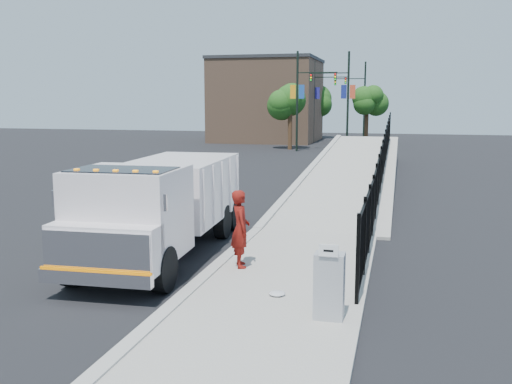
# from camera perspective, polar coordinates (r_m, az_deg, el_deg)

# --- Properties ---
(ground) EXTENTS (120.00, 120.00, 0.00)m
(ground) POSITION_cam_1_polar(r_m,az_deg,el_deg) (14.37, -3.76, -7.64)
(ground) COLOR black
(ground) RESTS_ON ground
(sidewalk) EXTENTS (3.55, 12.00, 0.12)m
(sidewalk) POSITION_cam_1_polar(r_m,az_deg,el_deg) (12.04, 2.14, -10.71)
(sidewalk) COLOR #9E998E
(sidewalk) RESTS_ON ground
(curb) EXTENTS (0.30, 12.00, 0.16)m
(curb) POSITION_cam_1_polar(r_m,az_deg,el_deg) (12.55, -6.62, -9.82)
(curb) COLOR #ADAAA3
(curb) RESTS_ON ground
(ramp) EXTENTS (3.95, 24.06, 3.19)m
(ramp) POSITION_cam_1_polar(r_m,az_deg,el_deg) (29.45, 9.90, 0.95)
(ramp) COLOR #9E998E
(ramp) RESTS_ON ground
(iron_fence) EXTENTS (0.10, 28.00, 1.80)m
(iron_fence) POSITION_cam_1_polar(r_m,az_deg,el_deg) (25.29, 12.47, 1.59)
(iron_fence) COLOR black
(iron_fence) RESTS_ON ground
(truck) EXTENTS (2.88, 7.88, 2.66)m
(truck) POSITION_cam_1_polar(r_m,az_deg,el_deg) (15.26, -9.58, -0.97)
(truck) COLOR black
(truck) RESTS_ON ground
(worker) EXTENTS (0.70, 0.82, 1.90)m
(worker) POSITION_cam_1_polar(r_m,az_deg,el_deg) (13.86, -1.56, -3.68)
(worker) COLOR maroon
(worker) RESTS_ON sidewalk
(utility_cabinet) EXTENTS (0.55, 0.40, 1.25)m
(utility_cabinet) POSITION_cam_1_polar(r_m,az_deg,el_deg) (10.80, 7.33, -9.30)
(utility_cabinet) COLOR gray
(utility_cabinet) RESTS_ON sidewalk
(arrow_sign) EXTENTS (0.35, 0.04, 0.22)m
(arrow_sign) POSITION_cam_1_polar(r_m,az_deg,el_deg) (10.38, 7.27, -5.83)
(arrow_sign) COLOR white
(arrow_sign) RESTS_ON utility_cabinet
(debris) EXTENTS (0.35, 0.35, 0.09)m
(debris) POSITION_cam_1_polar(r_m,az_deg,el_deg) (12.10, 2.11, -10.09)
(debris) COLOR silver
(debris) RESTS_ON sidewalk
(light_pole_0) EXTENTS (3.77, 0.22, 8.00)m
(light_pole_0) POSITION_cam_1_polar(r_m,az_deg,el_deg) (46.66, 4.51, 9.43)
(light_pole_0) COLOR black
(light_pole_0) RESTS_ON ground
(light_pole_1) EXTENTS (3.78, 0.22, 8.00)m
(light_pole_1) POSITION_cam_1_polar(r_m,az_deg,el_deg) (47.40, 8.81, 9.35)
(light_pole_1) COLOR black
(light_pole_1) RESTS_ON ground
(light_pole_2) EXTENTS (3.77, 0.22, 8.00)m
(light_pole_2) POSITION_cam_1_polar(r_m,az_deg,el_deg) (56.24, 6.10, 9.37)
(light_pole_2) COLOR black
(light_pole_2) RESTS_ON ground
(light_pole_3) EXTENTS (3.78, 0.22, 8.00)m
(light_pole_3) POSITION_cam_1_polar(r_m,az_deg,el_deg) (60.38, 10.51, 9.25)
(light_pole_3) COLOR black
(light_pole_3) RESTS_ON ground
(tree_0) EXTENTS (2.72, 2.72, 5.36)m
(tree_0) POSITION_cam_1_polar(r_m,az_deg,el_deg) (48.26, 3.45, 8.95)
(tree_0) COLOR #382314
(tree_0) RESTS_ON ground
(tree_1) EXTENTS (2.08, 2.08, 5.04)m
(tree_1) POSITION_cam_1_polar(r_m,az_deg,el_deg) (52.95, 11.05, 8.75)
(tree_1) COLOR #382314
(tree_1) RESTS_ON ground
(tree_2) EXTENTS (3.13, 3.13, 5.57)m
(tree_2) POSITION_cam_1_polar(r_m,az_deg,el_deg) (63.25, 6.15, 8.98)
(tree_2) COLOR #382314
(tree_2) RESTS_ON ground
(building) EXTENTS (10.00, 10.00, 8.00)m
(building) POSITION_cam_1_polar(r_m,az_deg,el_deg) (58.59, 1.15, 9.05)
(building) COLOR #8C664C
(building) RESTS_ON ground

